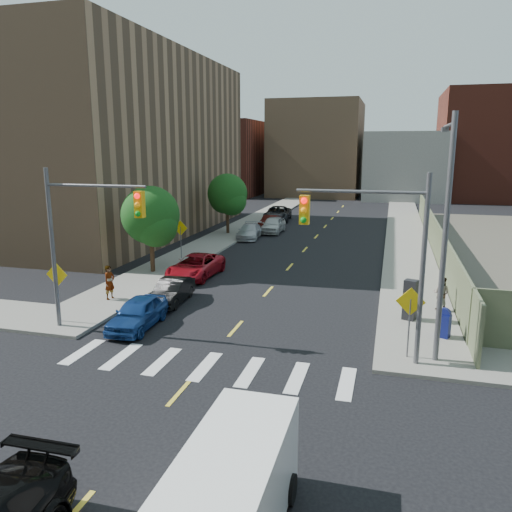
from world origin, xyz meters
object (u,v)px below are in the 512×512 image
Objects in this scene: payphone at (410,300)px; cargo_van at (233,491)px; pedestrian_west at (110,282)px; parked_car_grey at (278,214)px; parked_car_blue at (138,313)px; parked_car_white at (273,225)px; pedestrian_east at (441,293)px; parked_car_red at (196,266)px; parked_car_maroon at (270,222)px; parked_car_black at (172,291)px; parked_car_silver at (249,231)px; mailbox at (444,323)px.

cargo_van is at bearing -84.42° from payphone.
parked_car_grey is at bearing 9.68° from pedestrian_west.
parked_car_white reaches higher than parked_car_blue.
parked_car_blue is at bearing 46.80° from pedestrian_east.
parked_car_blue is 8.86m from parked_car_red.
cargo_van is 2.57× the size of payphone.
parked_car_black is at bearing -82.58° from parked_car_maroon.
cargo_van is (8.79, -39.22, 0.53)m from parked_car_maroon.
pedestrian_east is at bearing -55.09° from parked_car_silver.
parked_car_blue is at bearing -89.78° from parked_car_white.
parked_car_white is (0.82, 17.09, 0.05)m from parked_car_red.
cargo_van is at bearing -56.44° from parked_car_blue.
pedestrian_west is at bearing -160.78° from mailbox.
parked_car_white is 23.09m from pedestrian_west.
cargo_van reaches higher than pedestrian_east.
parked_car_grey is 31.37m from pedestrian_east.
pedestrian_west is at bearing -97.78° from parked_car_white.
parked_car_maroon is 26.98m from pedestrian_east.
parked_car_white is at bearing 141.36° from mailbox.
parked_car_black is 22.23m from parked_car_white.
parked_car_red is 21.22m from cargo_van.
payphone reaches higher than parked_car_red.
parked_car_black is 2.03× the size of payphone.
parked_car_black is at bearing -65.26° from pedestrian_west.
parked_car_red is 24.70m from parked_car_grey.
parked_car_black is at bearing 31.92° from pedestrian_east.
cargo_van reaches higher than parked_car_red.
mailbox reaches higher than parked_car_silver.
cargo_van is (7.80, -36.47, 0.39)m from parked_car_white.
parked_car_blue is 0.70× the size of parked_car_grey.
parked_car_grey is at bearing 99.92° from parked_car_white.
parked_car_red is 1.14× the size of parked_car_white.
pedestrian_east is at bearing -11.23° from parked_car_red.
payphone is at bearing -57.87° from parked_car_maroon.
cargo_van reaches higher than parked_car_blue.
parked_car_blue is 0.79× the size of parked_car_red.
parked_car_maroon is 25.72m from pedestrian_west.
mailbox is 16.13m from pedestrian_west.
parked_car_silver is at bearing -110.22° from parked_car_white.
cargo_van reaches higher than pedestrian_west.
parked_car_red reaches higher than parked_car_black.
pedestrian_east is (13.06, -20.28, 0.22)m from parked_car_white.
parked_car_maroon is 2.25× the size of pedestrian_east.
mailbox reaches higher than parked_car_black.
pedestrian_west is at bearing -101.28° from parked_car_silver.
payphone reaches higher than parked_car_silver.
parked_car_red is 19.84m from parked_car_maroon.
pedestrian_east reaches higher than parked_car_grey.
pedestrian_west reaches higher than parked_car_silver.
cargo_van is (7.86, -14.24, 0.52)m from parked_car_black.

